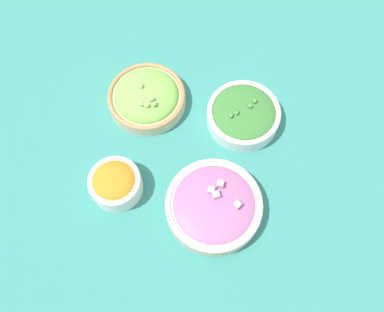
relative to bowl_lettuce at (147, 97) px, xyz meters
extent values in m
plane|color=#337F75|center=(-0.14, 0.12, -0.03)|extent=(3.00, 3.00, 0.00)
cylinder|color=beige|center=(0.00, 0.00, -0.01)|extent=(0.18, 0.18, 0.03)
torus|color=#997A4C|center=(0.00, 0.00, 0.01)|extent=(0.18, 0.18, 0.01)
ellipsoid|color=#7ABC4C|center=(0.00, 0.00, 0.01)|extent=(0.15, 0.15, 0.06)
ellipsoid|color=#99D166|center=(-0.03, 0.03, 0.03)|extent=(0.02, 0.02, 0.01)
ellipsoid|color=#99D166|center=(0.01, 0.00, 0.04)|extent=(0.02, 0.02, 0.01)
ellipsoid|color=#99D166|center=(0.00, 0.04, 0.04)|extent=(0.02, 0.02, 0.01)
ellipsoid|color=#99D166|center=(-0.02, 0.02, 0.04)|extent=(0.02, 0.02, 0.01)
ellipsoid|color=#99D166|center=(-0.01, 0.04, 0.03)|extent=(0.02, 0.01, 0.01)
cylinder|color=silver|center=(-0.23, -0.01, -0.01)|extent=(0.17, 0.17, 0.04)
torus|color=silver|center=(-0.23, -0.01, 0.01)|extent=(0.17, 0.17, 0.01)
ellipsoid|color=#387533|center=(-0.23, -0.01, 0.01)|extent=(0.14, 0.14, 0.03)
ellipsoid|color=#47893D|center=(-0.21, 0.01, 0.03)|extent=(0.01, 0.01, 0.01)
ellipsoid|color=#47893D|center=(-0.24, -0.02, 0.03)|extent=(0.01, 0.01, 0.01)
ellipsoid|color=#47893D|center=(-0.24, -0.03, 0.03)|extent=(0.01, 0.01, 0.01)
ellipsoid|color=#47893D|center=(-0.20, 0.02, 0.03)|extent=(0.01, 0.01, 0.01)
cylinder|color=beige|center=(-0.21, 0.22, -0.01)|extent=(0.20, 0.20, 0.04)
torus|color=silver|center=(-0.21, 0.22, 0.01)|extent=(0.20, 0.20, 0.01)
ellipsoid|color=#9E5B8E|center=(-0.21, 0.22, 0.01)|extent=(0.17, 0.17, 0.02)
cube|color=#C699C1|center=(-0.21, 0.20, 0.03)|extent=(0.02, 0.02, 0.01)
cube|color=#C699C1|center=(-0.22, 0.18, 0.03)|extent=(0.01, 0.01, 0.01)
cube|color=#C699C1|center=(-0.20, 0.19, 0.03)|extent=(0.01, 0.01, 0.01)
cube|color=#C699C1|center=(-0.26, 0.21, 0.03)|extent=(0.02, 0.02, 0.01)
cylinder|color=silver|center=(0.00, 0.22, 0.00)|extent=(0.11, 0.11, 0.05)
torus|color=silver|center=(0.00, 0.22, 0.03)|extent=(0.11, 0.11, 0.01)
ellipsoid|color=orange|center=(0.00, 0.22, 0.03)|extent=(0.09, 0.09, 0.03)
camera|label=1|loc=(-0.23, 0.48, 0.86)|focal=40.00mm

